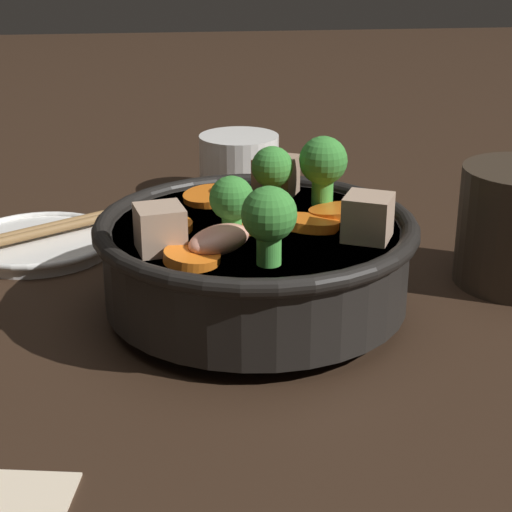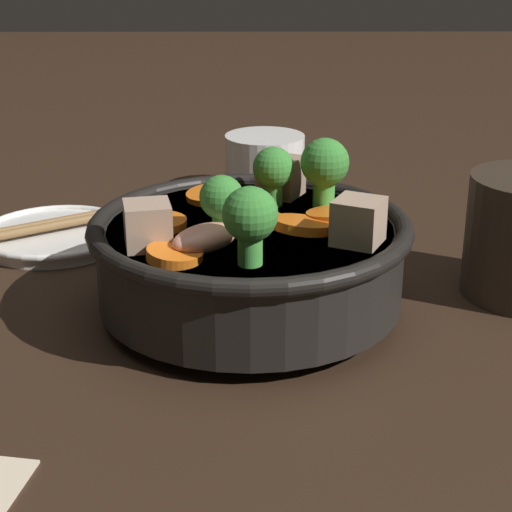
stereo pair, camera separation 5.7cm
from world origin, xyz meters
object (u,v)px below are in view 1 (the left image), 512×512
object	(u,v)px
stirfry_bowl	(257,252)
side_saucer	(38,243)
tea_cup	(239,165)
chopsticks_pair	(37,232)

from	to	relation	value
stirfry_bowl	side_saucer	world-z (taller)	stirfry_bowl
side_saucer	tea_cup	xyz separation A→B (m)	(0.18, 0.13, 0.02)
side_saucer	chopsticks_pair	world-z (taller)	chopsticks_pair
side_saucer	stirfry_bowl	bearing A→B (deg)	-39.88
side_saucer	chopsticks_pair	xyz separation A→B (m)	(0.00, 0.00, 0.01)
tea_cup	chopsticks_pair	xyz separation A→B (m)	(-0.18, -0.13, -0.01)
stirfry_bowl	chopsticks_pair	size ratio (longest dim) A/B	1.13
tea_cup	chopsticks_pair	world-z (taller)	tea_cup
chopsticks_pair	side_saucer	bearing A→B (deg)	0.00
stirfry_bowl	chopsticks_pair	xyz separation A→B (m)	(-0.16, 0.14, -0.03)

